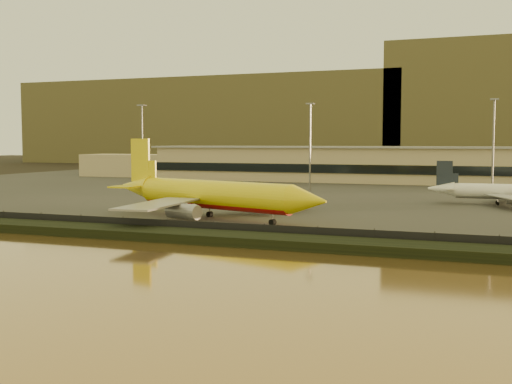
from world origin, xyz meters
TOP-DOWN VIEW (x-y plane):
  - ground at (0.00, 0.00)m, footprint 900.00×900.00m
  - embankment at (0.00, -17.00)m, footprint 320.00×7.00m
  - tarmac at (0.00, 95.00)m, footprint 320.00×220.00m
  - perimeter_fence at (0.00, -13.00)m, footprint 300.00×0.05m
  - terminal_building at (-14.52, 125.55)m, footprint 202.00×25.00m
  - apron_light_masts at (15.00, 75.00)m, footprint 152.20×12.20m
  - distant_hills at (-20.74, 340.00)m, footprint 470.00×160.00m
  - dhl_cargo_jet at (-7.47, 6.52)m, footprint 48.66×46.39m
  - white_narrowbody_jet at (43.31, 54.53)m, footprint 34.21×33.38m
  - gse_vehicle_yellow at (0.83, 30.92)m, footprint 3.44×1.55m
  - gse_vehicle_white at (-26.47, 36.14)m, footprint 5.01×3.48m

SIDE VIEW (x-z plane):
  - ground at x=0.00m, z-range 0.00..0.00m
  - tarmac at x=0.00m, z-range 0.00..0.20m
  - embankment at x=0.00m, z-range 0.00..1.40m
  - gse_vehicle_yellow at x=0.83m, z-range 0.20..1.75m
  - gse_vehicle_white at x=-26.47m, z-range 0.20..2.26m
  - perimeter_fence at x=0.00m, z-range 0.20..2.40m
  - white_narrowbody_jet at x=43.31m, z-range -1.78..8.05m
  - dhl_cargo_jet at x=-7.47m, z-range -2.79..12.07m
  - terminal_building at x=-14.52m, z-range -0.05..12.55m
  - apron_light_masts at x=15.00m, z-range 3.00..28.40m
  - distant_hills at x=-20.74m, z-range -3.61..66.39m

